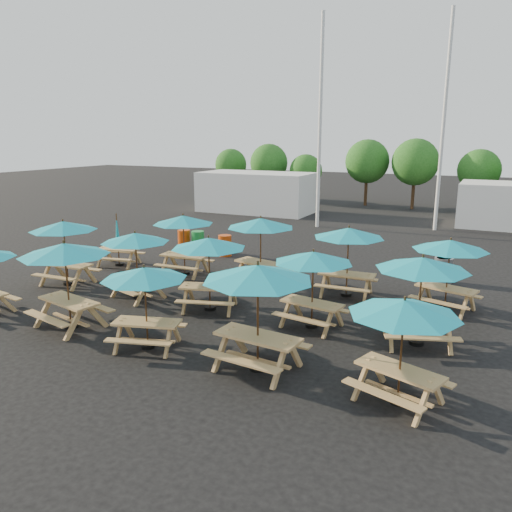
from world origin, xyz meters
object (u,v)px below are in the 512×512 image
at_px(picnic_unit_5, 183,223).
at_px(picnic_unit_12, 404,313).
at_px(picnic_unit_3, 65,254).
at_px(picnic_unit_4, 135,241).
at_px(picnic_unit_2, 118,244).
at_px(waste_bin_4, 442,270).
at_px(picnic_unit_7, 209,246).
at_px(waste_bin_0, 184,240).
at_px(waste_bin_3, 444,270).
at_px(picnic_unit_6, 144,277).
at_px(picnic_unit_14, 450,248).
at_px(waste_bin_1, 198,241).
at_px(picnic_unit_1, 63,229).
at_px(picnic_unit_13, 422,268).
at_px(picnic_unit_10, 313,261).
at_px(picnic_unit_9, 258,278).
at_px(picnic_unit_11, 349,236).
at_px(waste_bin_2, 225,245).
at_px(picnic_unit_8, 261,226).

distance_m(picnic_unit_5, picnic_unit_12, 11.31).
xyz_separation_m(picnic_unit_3, picnic_unit_4, (0.01, 2.98, -0.20)).
distance_m(picnic_unit_2, waste_bin_4, 12.93).
distance_m(picnic_unit_4, picnic_unit_7, 2.78).
bearing_deg(waste_bin_0, picnic_unit_5, -55.76).
bearing_deg(waste_bin_3, picnic_unit_4, -144.79).
relative_size(picnic_unit_2, picnic_unit_6, 0.83).
bearing_deg(picnic_unit_14, picnic_unit_5, -164.18).
bearing_deg(waste_bin_1, picnic_unit_1, -100.86).
relative_size(picnic_unit_13, picnic_unit_14, 1.08).
bearing_deg(picnic_unit_3, picnic_unit_10, 37.88).
bearing_deg(picnic_unit_9, picnic_unit_14, 66.01).
height_order(picnic_unit_11, waste_bin_2, picnic_unit_11).
bearing_deg(picnic_unit_5, picnic_unit_1, -138.63).
height_order(picnic_unit_2, picnic_unit_4, picnic_unit_4).
bearing_deg(picnic_unit_8, waste_bin_1, 157.78).
bearing_deg(waste_bin_4, picnic_unit_5, -160.66).
xyz_separation_m(picnic_unit_5, waste_bin_2, (-0.12, 3.43, -1.59)).
bearing_deg(waste_bin_3, waste_bin_0, 177.65).
bearing_deg(picnic_unit_12, waste_bin_0, 158.83).
bearing_deg(picnic_unit_13, waste_bin_0, 130.65).
bearing_deg(waste_bin_0, waste_bin_3, -2.35).
bearing_deg(picnic_unit_6, waste_bin_3, 40.02).
xyz_separation_m(picnic_unit_3, picnic_unit_8, (2.99, 6.30, -0.01)).
xyz_separation_m(picnic_unit_10, waste_bin_4, (2.82, 6.34, -1.48)).
relative_size(picnic_unit_8, picnic_unit_10, 1.17).
relative_size(picnic_unit_9, waste_bin_1, 2.91).
relative_size(picnic_unit_14, waste_bin_3, 2.93).
bearing_deg(picnic_unit_2, picnic_unit_5, -11.06).
relative_size(picnic_unit_9, picnic_unit_11, 1.11).
xyz_separation_m(picnic_unit_11, waste_bin_1, (-8.25, 3.61, -1.61)).
bearing_deg(waste_bin_2, picnic_unit_8, -44.33).
height_order(picnic_unit_12, picnic_unit_14, picnic_unit_14).
relative_size(picnic_unit_1, picnic_unit_14, 0.89).
bearing_deg(picnic_unit_2, waste_bin_3, 2.44).
bearing_deg(picnic_unit_8, waste_bin_3, 40.20).
height_order(picnic_unit_3, picnic_unit_13, picnic_unit_3).
xyz_separation_m(picnic_unit_3, picnic_unit_14, (9.43, 6.18, -0.18)).
bearing_deg(picnic_unit_13, picnic_unit_6, -171.83).
distance_m(picnic_unit_10, waste_bin_1, 10.75).
distance_m(picnic_unit_1, picnic_unit_12, 12.88).
bearing_deg(picnic_unit_4, waste_bin_3, 52.07).
relative_size(picnic_unit_2, picnic_unit_3, 0.76).
height_order(picnic_unit_5, picnic_unit_12, picnic_unit_5).
bearing_deg(picnic_unit_14, picnic_unit_2, -163.95).
height_order(picnic_unit_12, waste_bin_4, picnic_unit_12).
relative_size(picnic_unit_9, picnic_unit_13, 0.92).
xyz_separation_m(picnic_unit_13, waste_bin_3, (0.01, 6.28, -1.60)).
relative_size(picnic_unit_4, waste_bin_1, 2.94).
xyz_separation_m(picnic_unit_2, picnic_unit_11, (9.76, 0.19, 1.17)).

